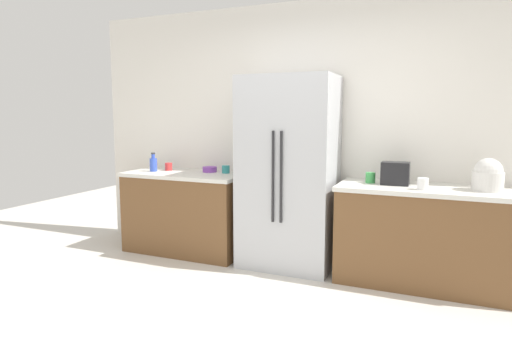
% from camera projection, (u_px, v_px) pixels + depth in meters
% --- Properties ---
extents(ground_plane, '(10.42, 10.42, 0.00)m').
position_uv_depth(ground_plane, '(239.00, 336.00, 2.97)').
color(ground_plane, beige).
extents(kitchen_back_panel, '(5.21, 0.10, 2.66)m').
position_uv_depth(kitchen_back_panel, '(315.00, 132.00, 4.50)').
color(kitchen_back_panel, silver).
rests_on(kitchen_back_panel, ground_plane).
extents(counter_left, '(1.34, 0.66, 0.88)m').
position_uv_depth(counter_left, '(187.00, 212.00, 4.79)').
color(counter_left, brown).
rests_on(counter_left, ground_plane).
extents(counter_right, '(1.61, 0.66, 0.88)m').
position_uv_depth(counter_right, '(429.00, 236.00, 3.82)').
color(counter_right, brown).
rests_on(counter_right, ground_plane).
extents(refrigerator, '(0.91, 0.64, 1.89)m').
position_uv_depth(refrigerator, '(288.00, 173.00, 4.27)').
color(refrigerator, '#B7BABF').
rests_on(refrigerator, ground_plane).
extents(toaster, '(0.24, 0.16, 0.21)m').
position_uv_depth(toaster, '(395.00, 173.00, 3.90)').
color(toaster, black).
rests_on(toaster, counter_right).
extents(rice_cooker, '(0.25, 0.25, 0.27)m').
position_uv_depth(rice_cooker, '(488.00, 176.00, 3.59)').
color(rice_cooker, silver).
rests_on(rice_cooker, counter_right).
extents(bottle_a, '(0.08, 0.08, 0.21)m').
position_uv_depth(bottle_a, '(153.00, 164.00, 4.83)').
color(bottle_a, blue).
rests_on(bottle_a, counter_left).
extents(cup_a, '(0.08, 0.08, 0.08)m').
position_uv_depth(cup_a, '(226.00, 169.00, 4.69)').
color(cup_a, teal).
rests_on(cup_a, counter_left).
extents(cup_b, '(0.09, 0.09, 0.10)m').
position_uv_depth(cup_b, '(423.00, 184.00, 3.64)').
color(cup_b, white).
rests_on(cup_b, counter_right).
extents(cup_c, '(0.09, 0.09, 0.10)m').
position_uv_depth(cup_c, '(370.00, 178.00, 4.02)').
color(cup_c, green).
rests_on(cup_c, counter_right).
extents(cup_d, '(0.08, 0.08, 0.09)m').
position_uv_depth(cup_d, '(169.00, 167.00, 4.91)').
color(cup_d, red).
rests_on(cup_d, counter_left).
extents(bowl_a, '(0.16, 0.16, 0.06)m').
position_uv_depth(bowl_a, '(210.00, 169.00, 4.78)').
color(bowl_a, purple).
rests_on(bowl_a, counter_left).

